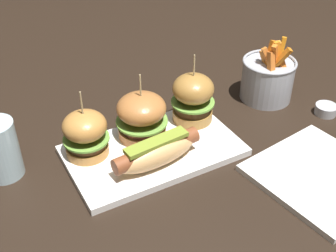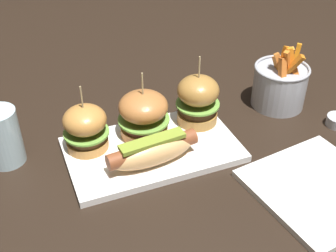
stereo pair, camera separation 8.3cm
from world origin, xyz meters
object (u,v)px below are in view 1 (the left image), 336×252
(slider_right, at_px, (193,98))
(fries_bucket, at_px, (268,78))
(slider_center, at_px, (143,115))
(water_glass, at_px, (0,150))
(sauce_ramekin, at_px, (326,109))
(slider_left, at_px, (86,134))
(hot_dog, at_px, (157,152))
(platter_main, at_px, (153,151))
(side_plate, at_px, (321,176))

(slider_right, bearing_deg, fries_bucket, 2.86)
(slider_center, xyz_separation_m, water_glass, (-0.26, 0.03, -0.01))
(fries_bucket, xyz_separation_m, sauce_ramekin, (0.07, -0.12, -0.04))
(slider_left, bearing_deg, slider_right, 0.30)
(hot_dog, height_order, water_glass, water_glass)
(platter_main, relative_size, slider_center, 2.38)
(slider_center, height_order, slider_right, slider_right)
(side_plate, bearing_deg, fries_bucket, 71.37)
(slider_center, bearing_deg, water_glass, 172.73)
(slider_right, bearing_deg, hot_dog, -145.31)
(slider_left, relative_size, water_glass, 1.21)
(slider_left, bearing_deg, platter_main, -21.80)
(slider_right, relative_size, side_plate, 0.69)
(slider_right, xyz_separation_m, sauce_ramekin, (0.27, -0.11, -0.05))
(side_plate, bearing_deg, platter_main, 137.85)
(fries_bucket, xyz_separation_m, water_glass, (-0.58, 0.02, 0.00))
(slider_left, height_order, water_glass, slider_left)
(slider_center, distance_m, side_plate, 0.35)
(slider_right, xyz_separation_m, side_plate, (0.11, -0.26, -0.06))
(slider_right, bearing_deg, sauce_ramekin, -21.08)
(fries_bucket, bearing_deg, hot_dog, -163.24)
(hot_dog, height_order, slider_left, slider_left)
(hot_dog, relative_size, side_plate, 0.81)
(platter_main, distance_m, side_plate, 0.31)
(hot_dog, height_order, side_plate, hot_dog)
(fries_bucket, distance_m, water_glass, 0.58)
(side_plate, bearing_deg, sauce_ramekin, 42.80)
(sauce_ramekin, height_order, water_glass, water_glass)
(water_glass, bearing_deg, hot_dog, -26.59)
(slider_left, distance_m, slider_center, 0.12)
(hot_dog, xyz_separation_m, slider_right, (0.13, 0.09, 0.03))
(slider_right, height_order, fries_bucket, slider_right)
(side_plate, height_order, water_glass, water_glass)
(sauce_ramekin, relative_size, side_plate, 0.22)
(slider_center, bearing_deg, slider_right, 0.47)
(platter_main, distance_m, water_glass, 0.28)
(slider_left, xyz_separation_m, slider_right, (0.23, 0.00, 0.01))
(sauce_ramekin, bearing_deg, slider_center, 164.86)
(slider_left, relative_size, slider_center, 0.98)
(fries_bucket, xyz_separation_m, side_plate, (-0.09, -0.27, -0.04))
(slider_left, bearing_deg, side_plate, -36.42)
(platter_main, xyz_separation_m, fries_bucket, (0.32, 0.06, 0.04))
(hot_dog, distance_m, side_plate, 0.30)
(platter_main, bearing_deg, sauce_ramekin, -8.61)
(platter_main, relative_size, fries_bucket, 2.29)
(slider_left, bearing_deg, water_glass, 166.99)
(fries_bucket, distance_m, side_plate, 0.28)
(platter_main, height_order, slider_center, slider_center)
(slider_left, xyz_separation_m, sauce_ramekin, (0.50, -0.10, -0.05))
(platter_main, bearing_deg, water_glass, 163.04)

